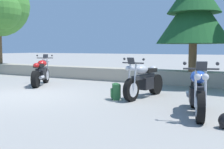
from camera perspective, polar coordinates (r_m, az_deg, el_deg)
ground_plane at (r=8.78m, az=-17.77°, el=-4.16°), size 120.00×120.00×0.00m
stone_wall at (r=12.50m, az=-1.57°, el=0.15°), size 36.00×0.80×0.55m
motorcycle_red_near_left at (r=11.05m, az=-14.36°, el=0.38°), size 1.17×1.89×1.18m
motorcycle_silver_centre at (r=8.02m, az=6.57°, el=-1.32°), size 0.67×2.06×1.18m
motorcycle_blue_far_right at (r=6.20m, az=17.17°, el=-3.50°), size 0.90×2.02×1.18m
rider_backpack at (r=7.70m, az=0.76°, el=-3.39°), size 0.34×0.35×0.47m
pine_tree_mid_left at (r=10.85m, az=16.49°, el=13.04°), size 2.72×2.72×4.15m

